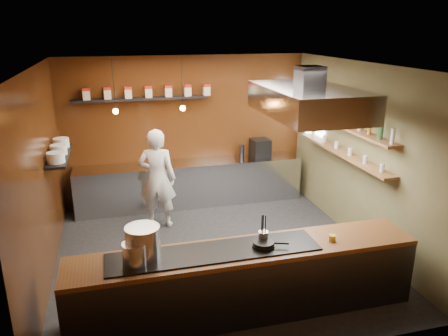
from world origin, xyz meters
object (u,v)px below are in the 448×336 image
object	(u,v)px
extractor_hood	(308,101)
espresso_machine	(260,148)
stockpot_large	(143,243)
stockpot_small	(135,254)
chef	(157,178)

from	to	relation	value
extractor_hood	espresso_machine	world-z (taller)	extractor_hood
stockpot_large	stockpot_small	world-z (taller)	stockpot_large
stockpot_small	stockpot_large	bearing A→B (deg)	50.67
extractor_hood	stockpot_small	bearing A→B (deg)	-154.37
stockpot_large	stockpot_small	xyz separation A→B (m)	(-0.10, -0.13, -0.06)
extractor_hood	stockpot_large	distance (m)	3.10
extractor_hood	espresso_machine	distance (m)	3.00
extractor_hood	chef	bearing A→B (deg)	140.47
espresso_machine	chef	distance (m)	2.47
extractor_hood	stockpot_small	xyz separation A→B (m)	(-2.65, -1.27, -1.43)
stockpot_small	chef	distance (m)	3.03
chef	stockpot_small	bearing A→B (deg)	96.79
extractor_hood	stockpot_small	size ratio (longest dim) A/B	7.01
extractor_hood	stockpot_large	world-z (taller)	extractor_hood
stockpot_large	espresso_machine	size ratio (longest dim) A/B	1.09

